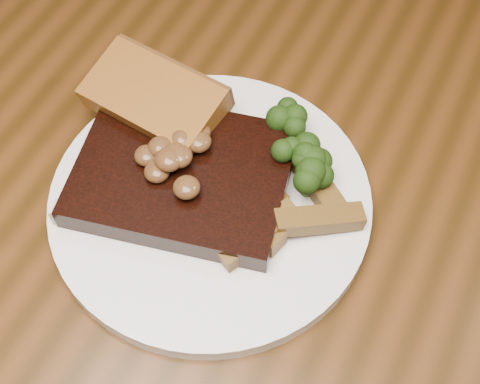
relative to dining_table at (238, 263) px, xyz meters
The scene contains 8 objects.
dining_table is the anchor object (origin of this frame).
plate 0.10m from the dining_table, behind, with size 0.28×0.28×0.01m, color white.
steak 0.13m from the dining_table, behind, with size 0.18×0.14×0.03m, color black.
steak_bone 0.14m from the dining_table, 131.49° to the right, with size 0.16×0.02×0.02m, color beige.
mushroom_pile 0.16m from the dining_table, behind, with size 0.07×0.07×0.03m, color #523319, non-canonical shape.
garlic_bread 0.17m from the dining_table, 155.05° to the left, with size 0.12×0.07×0.03m, color #91511A.
potato_wedges 0.12m from the dining_table, ahead, with size 0.10×0.10×0.02m, color brown, non-canonical shape.
broccoli_cluster 0.15m from the dining_table, 64.83° to the left, with size 0.07×0.07×0.04m, color #1A320B, non-canonical shape.
Camera 1 is at (0.14, -0.26, 1.26)m, focal length 50.00 mm.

